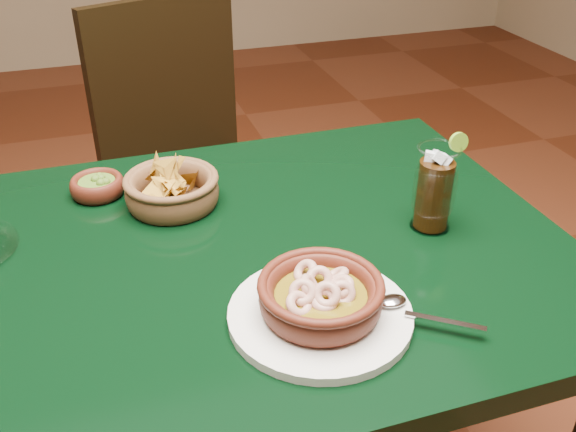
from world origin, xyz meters
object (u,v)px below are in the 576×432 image
object	(u,v)px
chip_basket	(172,190)
shrimp_plate	(321,301)
dining_table	(205,305)
cola_drink	(435,189)
dining_chair	(197,171)

from	to	relation	value
chip_basket	shrimp_plate	bearing A→B (deg)	-69.40
shrimp_plate	chip_basket	bearing A→B (deg)	110.60
dining_table	chip_basket	world-z (taller)	chip_basket
chip_basket	cola_drink	bearing A→B (deg)	-27.46
dining_chair	shrimp_plate	size ratio (longest dim) A/B	3.01
dining_chair	dining_table	bearing A→B (deg)	-99.50
cola_drink	chip_basket	bearing A→B (deg)	152.54
dining_table	dining_chair	bearing A→B (deg)	80.50
dining_chair	cola_drink	distance (m)	0.84
shrimp_plate	cola_drink	world-z (taller)	cola_drink
cola_drink	dining_table	bearing A→B (deg)	175.18
shrimp_plate	cola_drink	size ratio (longest dim) A/B	1.92
shrimp_plate	chip_basket	size ratio (longest dim) A/B	1.61
shrimp_plate	chip_basket	world-z (taller)	chip_basket
dining_table	dining_chair	world-z (taller)	dining_chair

